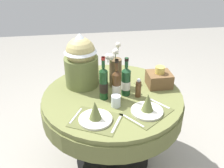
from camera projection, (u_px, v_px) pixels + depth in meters
ground at (112, 159)px, 2.45m from camera, size 8.00×8.00×0.00m
dining_table at (112, 108)px, 2.15m from camera, size 1.19×1.19×0.76m
place_setting_left at (95, 115)px, 1.74m from camera, size 0.42×0.39×0.16m
place_setting_right at (147, 107)px, 1.83m from camera, size 0.43×0.41×0.16m
flower_vase at (115, 69)px, 2.13m from camera, size 0.16×0.22×0.36m
wine_bottle_left at (116, 85)px, 1.95m from camera, size 0.07×0.07×0.34m
wine_bottle_centre at (104, 83)px, 1.95m from camera, size 0.07×0.07×0.36m
wine_bottle_rear at (126, 81)px, 2.01m from camera, size 0.08×0.08×0.33m
tumbler_near_left at (115, 101)px, 1.90m from camera, size 0.07×0.07×0.09m
pepper_mill at (138, 88)px, 2.01m from camera, size 0.05×0.05×0.17m
gift_tub_back_left at (81, 59)px, 2.10m from camera, size 0.29×0.29×0.47m
woven_basket_side_right at (159, 79)px, 2.17m from camera, size 0.21×0.18×0.18m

